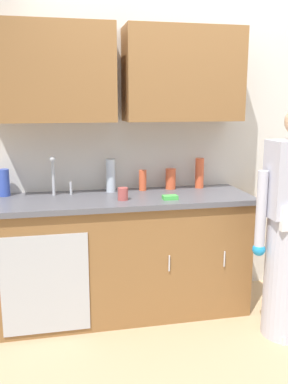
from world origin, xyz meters
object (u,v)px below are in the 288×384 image
(bottle_soap, at_px, (111,176))
(cup_by_sink, at_px, (123,194))
(sponge, at_px, (170,197))
(bottle_water_short, at_px, (143,180))
(bottle_cleaner_spray, at_px, (4,183))
(sink, at_px, (60,201))
(bottle_dish_liquid, at_px, (171,179))
(bottle_water_tall, at_px, (199,173))

(bottle_soap, xyz_separation_m, cup_by_sink, (0.05, -0.31, -0.09))
(sponge, bearing_deg, bottle_water_short, 109.75)
(bottle_cleaner_spray, height_order, cup_by_sink, bottle_cleaner_spray)
(bottle_cleaner_spray, bearing_deg, bottle_soap, -0.81)
(bottle_cleaner_spray, relative_size, cup_by_sink, 2.26)
(bottle_water_short, relative_size, cup_by_sink, 1.82)
(bottle_water_short, distance_m, cup_by_sink, 0.38)
(sink, height_order, bottle_water_short, sink)
(cup_by_sink, bearing_deg, bottle_dish_liquid, 35.54)
(bottle_soap, bearing_deg, bottle_water_tall, 0.58)
(bottle_cleaner_spray, xyz_separation_m, bottle_dish_liquid, (1.32, 0.00, -0.02))
(sponge, bearing_deg, cup_by_sink, 171.43)
(bottle_cleaner_spray, distance_m, bottle_dish_liquid, 1.32)
(bottle_water_short, height_order, sponge, bottle_water_short)
(bottle_water_tall, relative_size, cup_by_sink, 2.73)
(bottle_water_short, bearing_deg, cup_by_sink, -124.20)
(bottle_water_short, distance_m, bottle_dish_liquid, 0.24)
(bottle_water_tall, xyz_separation_m, bottle_cleaner_spray, (-1.56, 0.00, -0.02))
(bottle_dish_liquid, bearing_deg, bottle_cleaner_spray, -179.98)
(sink, distance_m, bottle_water_tall, 1.18)
(cup_by_sink, bearing_deg, sponge, -8.57)
(bottle_water_short, bearing_deg, bottle_water_tall, 0.43)
(sink, bearing_deg, bottle_dish_liquid, 12.19)
(bottle_water_short, xyz_separation_m, bottle_soap, (-0.26, -0.00, 0.05))
(bottle_soap, distance_m, cup_by_sink, 0.32)
(sink, distance_m, bottle_dish_liquid, 0.93)
(sink, xyz_separation_m, bottle_dish_liquid, (0.91, 0.20, 0.10))
(bottle_water_tall, height_order, sponge, bottle_water_tall)
(bottle_cleaner_spray, relative_size, sponge, 1.89)
(bottle_water_tall, bearing_deg, bottle_soap, -179.42)
(bottle_dish_liquid, xyz_separation_m, bottle_soap, (-0.50, -0.01, 0.05))
(bottle_cleaner_spray, bearing_deg, bottle_dish_liquid, 0.02)
(bottle_soap, bearing_deg, sink, -155.81)
(bottle_water_tall, height_order, cup_by_sink, bottle_water_tall)
(sink, relative_size, bottle_water_tall, 2.00)
(bottle_soap, xyz_separation_m, sponge, (0.39, -0.36, -0.12))
(bottle_water_short, relative_size, sponge, 1.52)
(bottle_water_tall, distance_m, sponge, 0.52)
(bottle_dish_liquid, height_order, bottle_soap, bottle_soap)
(cup_by_sink, bearing_deg, bottle_water_short, 55.80)
(sink, relative_size, bottle_water_short, 3.00)
(sink, height_order, sponge, sink)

